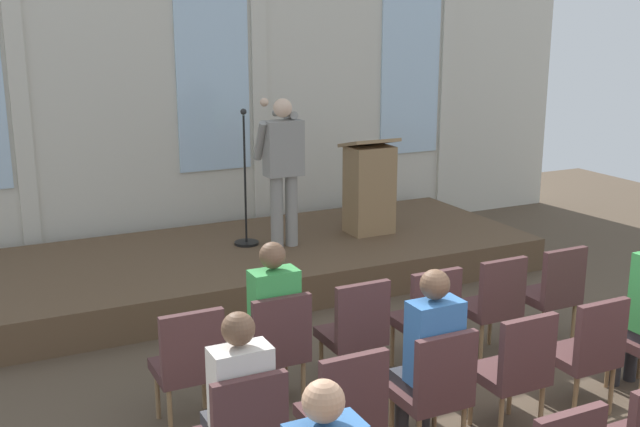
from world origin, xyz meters
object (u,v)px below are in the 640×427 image
(chair_r1_c4, at_px, (588,349))
(chair_r0_c1, at_px, (276,344))
(chair_r0_c5, at_px, (554,289))
(chair_r1_c1, at_px, (345,408))
(speaker, at_px, (283,162))
(chair_r1_c3, at_px, (516,366))
(mic_stand, at_px, (246,216))
(chair_r0_c2, at_px, (355,328))
(chair_r0_c0, at_px, (189,361))
(audience_r1_c2, at_px, (429,353))
(chair_r0_c4, at_px, (493,301))
(chair_r1_c2, at_px, (435,386))
(audience_r0_c1, at_px, (272,315))
(chair_r0_c3, at_px, (428,314))
(audience_r1_c0, at_px, (238,399))
(lectern, at_px, (369,187))

(chair_r1_c4, bearing_deg, chair_r0_c1, 151.52)
(chair_r0_c5, bearing_deg, chair_r1_c1, -157.86)
(speaker, xyz_separation_m, chair_r1_c3, (0.08, -3.90, -0.82))
(mic_stand, bearing_deg, chair_r0_c2, -94.58)
(chair_r0_c0, height_order, audience_r1_c2, audience_r1_c2)
(chair_r0_c0, distance_m, audience_r1_c2, 1.71)
(chair_r0_c4, relative_size, chair_r1_c2, 1.00)
(chair_r0_c1, distance_m, chair_r1_c2, 1.30)
(chair_r0_c5, bearing_deg, chair_r0_c1, 180.00)
(mic_stand, relative_size, chair_r0_c4, 1.65)
(audience_r0_c1, bearing_deg, chair_r0_c3, -3.43)
(chair_r0_c5, distance_m, audience_r1_c2, 2.29)
(chair_r0_c1, distance_m, chair_r1_c3, 1.75)
(chair_r0_c2, height_order, chair_r0_c4, same)
(chair_r0_c3, relative_size, chair_r1_c4, 1.00)
(chair_r1_c3, bearing_deg, chair_r1_c1, 180.00)
(chair_r0_c5, relative_size, audience_r1_c0, 0.74)
(chair_r0_c4, bearing_deg, speaker, 105.11)
(speaker, height_order, chair_r0_c4, speaker)
(chair_r0_c3, height_order, chair_r1_c4, same)
(chair_r0_c5, xyz_separation_m, audience_r1_c0, (-3.40, -1.02, 0.18))
(lectern, bearing_deg, chair_r0_c3, -110.57)
(lectern, bearing_deg, audience_r0_c1, -131.11)
(audience_r1_c0, height_order, chair_r1_c1, audience_r1_c0)
(mic_stand, distance_m, audience_r1_c2, 4.07)
(chair_r0_c3, distance_m, audience_r1_c2, 1.25)
(mic_stand, height_order, chair_r0_c3, mic_stand)
(lectern, xyz_separation_m, chair_r0_c1, (-2.44, -2.87, -0.40))
(chair_r0_c5, height_order, chair_r1_c2, same)
(chair_r1_c1, relative_size, chair_r1_c4, 1.00)
(mic_stand, xyz_separation_m, chair_r0_c2, (-0.24, -3.04, -0.18))
(chair_r0_c0, bearing_deg, audience_r0_c1, 6.85)
(mic_stand, height_order, chair_r0_c5, mic_stand)
(lectern, bearing_deg, chair_r0_c5, -84.44)
(speaker, distance_m, mic_stand, 0.77)
(chair_r0_c4, bearing_deg, chair_r1_c1, -151.52)
(chair_r0_c0, bearing_deg, chair_r0_c3, 0.00)
(chair_r0_c4, distance_m, chair_r0_c5, 0.68)
(audience_r0_c1, distance_m, chair_r1_c3, 1.81)
(chair_r1_c1, height_order, chair_r1_c4, same)
(audience_r0_c1, height_order, chair_r0_c5, audience_r0_c1)
(lectern, height_order, chair_r0_c5, lectern)
(chair_r1_c2, bearing_deg, speaker, 81.22)
(speaker, relative_size, chair_r1_c4, 1.78)
(audience_r0_c1, xyz_separation_m, chair_r1_c3, (1.36, -1.19, -0.20))
(lectern, distance_m, audience_r1_c2, 4.28)
(mic_stand, xyz_separation_m, chair_r0_c3, (0.44, -3.04, -0.18))
(chair_r0_c4, xyz_separation_m, chair_r1_c4, (0.00, -1.11, 0.00))
(audience_r0_c1, bearing_deg, mic_stand, 72.68)
(chair_r0_c1, bearing_deg, chair_r0_c5, 0.00)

